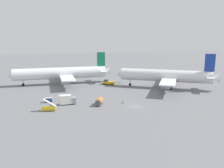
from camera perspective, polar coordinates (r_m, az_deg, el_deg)
ground_plane at (r=81.62m, az=5.77°, el=-5.58°), size 600.00×600.00×0.00m
airliner_at_gate_left at (r=122.78m, az=-12.39°, el=2.62°), size 52.45×40.84×16.23m
airliner_being_pushed at (r=113.18m, az=13.21°, el=1.96°), size 41.90×36.60×16.75m
pushback_tug at (r=119.10m, az=-0.90°, el=0.43°), size 8.34×6.64×2.82m
gse_fuel_bowser_stubby at (r=82.83m, az=-3.23°, el=-4.33°), size 3.97×5.21×2.40m
gse_stair_truck_yellow at (r=79.24m, az=-15.34°, el=-5.68°), size 4.90×2.96×4.06m
gse_baggage_cart_near_cluster at (r=89.49m, az=-15.43°, el=-3.85°), size 2.87×1.84×1.71m
gse_catering_truck_tall at (r=84.94m, az=-11.02°, el=-3.83°), size 5.93×2.63×3.50m
ground_crew_ramp_agent_by_cones at (r=84.94m, az=2.70°, el=-4.28°), size 0.36×0.50×1.60m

